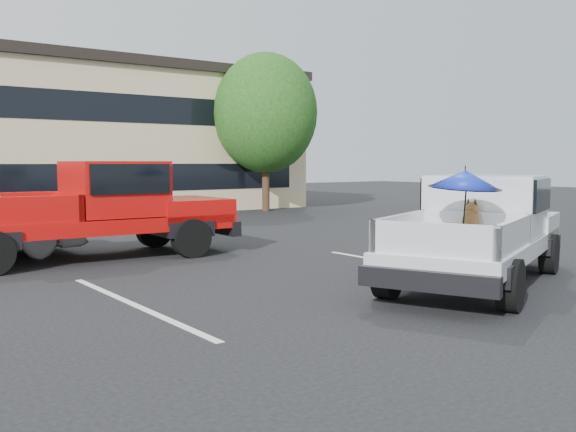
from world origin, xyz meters
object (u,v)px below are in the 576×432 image
object	(u,v)px
silver_pickup	(483,222)
red_pickup	(106,205)
tree_right	(266,113)
tree_back	(126,116)

from	to	relation	value
silver_pickup	red_pickup	world-z (taller)	red_pickup
tree_right	tree_back	xyz separation A→B (m)	(-3.00, 8.00, 0.20)
red_pickup	tree_right	bearing A→B (deg)	43.05
tree_right	tree_back	distance (m)	8.55
tree_right	silver_pickup	world-z (taller)	tree_right
tree_right	silver_pickup	size ratio (longest dim) A/B	1.13
tree_right	silver_pickup	xyz separation A→B (m)	(-6.29, -15.88, -3.16)
silver_pickup	red_pickup	size ratio (longest dim) A/B	0.92
tree_right	red_pickup	size ratio (longest dim) A/B	1.04
tree_back	silver_pickup	xyz separation A→B (m)	(-3.29, -23.88, -3.36)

